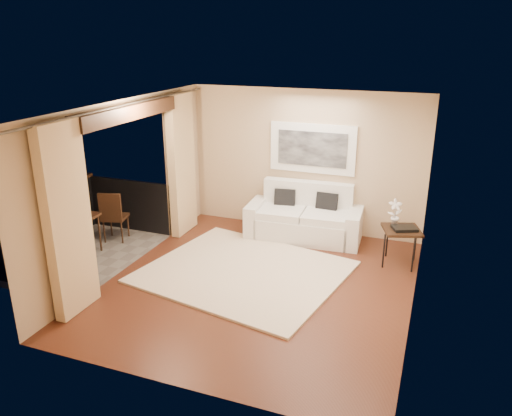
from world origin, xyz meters
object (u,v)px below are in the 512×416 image
at_px(bistro_table, 77,221).
at_px(ice_bucket, 73,208).
at_px(orchid, 395,212).
at_px(side_table, 401,232).
at_px(sofa, 305,219).
at_px(balcony_chair_near, 33,240).
at_px(balcony_chair_far, 113,213).

bearing_deg(bistro_table, ice_bucket, 145.10).
bearing_deg(orchid, side_table, -46.73).
bearing_deg(orchid, bistro_table, -161.56).
bearing_deg(sofa, orchid, -18.43).
bearing_deg(side_table, balcony_chair_near, -155.86).
height_order(bistro_table, ice_bucket, ice_bucket).
relative_size(side_table, orchid, 1.66).
bearing_deg(bistro_table, side_table, 16.47).
bearing_deg(ice_bucket, balcony_chair_near, -90.91).
xyz_separation_m(sofa, bistro_table, (-3.44, -2.13, 0.26)).
height_order(balcony_chair_far, balcony_chair_near, balcony_chair_near).
xyz_separation_m(sofa, orchid, (1.65, -0.44, 0.49)).
distance_m(side_table, balcony_chair_far, 5.08).
bearing_deg(bistro_table, balcony_chair_far, 71.56).
distance_m(sofa, ice_bucket, 4.13).
xyz_separation_m(side_table, bistro_table, (-5.23, -1.55, 0.05)).
bearing_deg(balcony_chair_far, side_table, 175.10).
bearing_deg(balcony_chair_near, orchid, 30.07).
bearing_deg(side_table, balcony_chair_far, -170.16).
xyz_separation_m(sofa, side_table, (1.79, -0.59, 0.22)).
distance_m(sofa, balcony_chair_far, 3.53).
relative_size(bistro_table, balcony_chair_near, 0.71).
relative_size(sofa, bistro_table, 3.06).
distance_m(side_table, balcony_chair_near, 5.88).
bearing_deg(side_table, orchid, 133.27).
bearing_deg(bistro_table, sofa, 31.81).
height_order(sofa, side_table, sofa).
bearing_deg(side_table, bistro_table, -163.53).
bearing_deg(sofa, bistro_table, -151.79).
bearing_deg(orchid, sofa, 165.17).
relative_size(balcony_chair_far, balcony_chair_near, 0.96).
relative_size(orchid, ice_bucket, 2.20).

